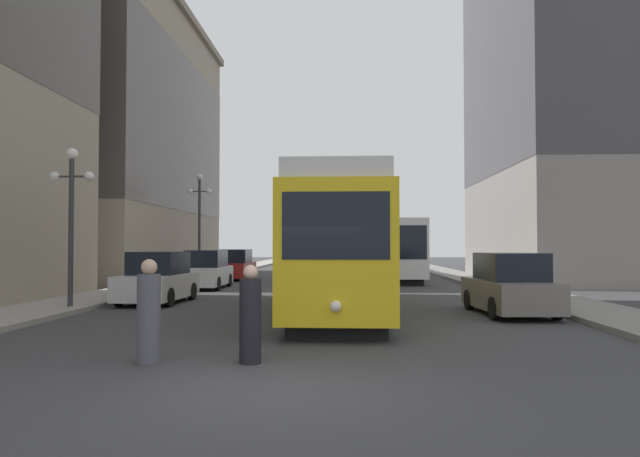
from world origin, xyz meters
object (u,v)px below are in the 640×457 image
(streetcar, at_px, (341,244))
(transit_bus, at_px, (390,247))
(parked_car_left_near, at_px, (158,279))
(pedestrian_crossing_far, at_px, (250,317))
(lamp_post_left_far, at_px, (199,210))
(parked_car_right_far, at_px, (510,286))
(pedestrian_crossing_near, at_px, (149,315))
(lamp_post_left_near, at_px, (71,201))
(parked_car_left_mid, at_px, (236,265))
(parked_car_left_far, at_px, (206,271))

(streetcar, height_order, transit_bus, streetcar)
(transit_bus, relative_size, parked_car_left_near, 2.97)
(pedestrian_crossing_far, relative_size, lamp_post_left_far, 0.28)
(parked_car_right_far, height_order, lamp_post_left_far, lamp_post_left_far)
(transit_bus, distance_m, parked_car_left_near, 17.92)
(transit_bus, distance_m, pedestrian_crossing_near, 26.75)
(lamp_post_left_near, bearing_deg, pedestrian_crossing_near, -57.36)
(parked_car_left_mid, distance_m, pedestrian_crossing_near, 26.01)
(streetcar, relative_size, parked_car_left_far, 2.89)
(parked_car_left_near, bearing_deg, lamp_post_left_far, 99.95)
(parked_car_left_mid, bearing_deg, pedestrian_crossing_near, -82.78)
(transit_bus, distance_m, parked_car_left_far, 12.30)
(transit_bus, relative_size, parked_car_left_mid, 2.61)
(parked_car_right_far, bearing_deg, lamp_post_left_near, -4.56)
(streetcar, relative_size, pedestrian_crossing_near, 7.45)
(parked_car_left_mid, bearing_deg, lamp_post_left_far, -143.59)
(parked_car_right_far, distance_m, pedestrian_crossing_far, 9.96)
(parked_car_left_near, height_order, parked_car_left_far, same)
(streetcar, xyz_separation_m, lamp_post_left_far, (-8.42, 15.82, 2.02))
(streetcar, xyz_separation_m, pedestrian_crossing_near, (-3.27, -8.59, -1.26))
(streetcar, height_order, pedestrian_crossing_near, streetcar)
(transit_bus, relative_size, pedestrian_crossing_near, 7.10)
(pedestrian_crossing_near, distance_m, pedestrian_crossing_far, 1.76)
(parked_car_left_far, relative_size, lamp_post_left_near, 0.94)
(transit_bus, distance_m, parked_car_right_far, 18.55)
(parked_car_left_far, height_order, pedestrian_crossing_far, parked_car_left_far)
(pedestrian_crossing_far, bearing_deg, lamp_post_left_near, 20.74)
(streetcar, height_order, lamp_post_left_near, lamp_post_left_near)
(pedestrian_crossing_near, bearing_deg, transit_bus, 124.80)
(parked_car_right_far, height_order, parked_car_left_far, same)
(parked_car_left_far, distance_m, lamp_post_left_far, 7.36)
(parked_car_right_far, height_order, lamp_post_left_near, lamp_post_left_near)
(pedestrian_crossing_near, bearing_deg, parked_car_left_far, 148.13)
(parked_car_left_mid, xyz_separation_m, parked_car_left_far, (-0.00, -7.71, -0.00))
(pedestrian_crossing_near, bearing_deg, streetcar, 117.09)
(transit_bus, distance_m, pedestrian_crossing_far, 26.33)
(transit_bus, distance_m, parked_car_left_mid, 9.40)
(parked_car_right_far, xyz_separation_m, lamp_post_left_near, (-13.39, 0.40, 2.59))
(lamp_post_left_near, relative_size, lamp_post_left_far, 0.81)
(pedestrian_crossing_far, height_order, lamp_post_left_near, lamp_post_left_near)
(parked_car_right_far, relative_size, parked_car_left_far, 0.95)
(transit_bus, height_order, parked_car_left_near, transit_bus)
(pedestrian_crossing_near, bearing_deg, lamp_post_left_far, 149.87)
(parked_car_left_mid, distance_m, pedestrian_crossing_far, 26.21)
(streetcar, bearing_deg, lamp_post_left_far, 118.65)
(streetcar, xyz_separation_m, lamp_post_left_near, (-8.42, -0.55, 1.33))
(parked_car_right_far, height_order, pedestrian_crossing_far, parked_car_right_far)
(pedestrian_crossing_near, bearing_deg, parked_car_left_near, 154.74)
(transit_bus, xyz_separation_m, pedestrian_crossing_far, (-4.33, -25.95, -1.16))
(lamp_post_left_far, bearing_deg, parked_car_right_far, -51.40)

